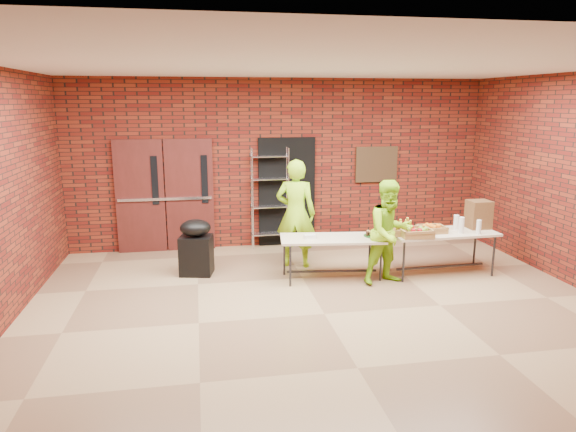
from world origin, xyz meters
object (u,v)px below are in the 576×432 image
(coffee_dispenser, at_px, (479,214))
(covered_grill, at_px, (196,247))
(table_right, at_px, (442,235))
(volunteer_man, at_px, (390,232))
(table_left, at_px, (332,241))
(volunteer_woman, at_px, (296,214))
(wire_rack, at_px, (270,198))

(coffee_dispenser, bearing_deg, covered_grill, 173.38)
(table_right, relative_size, volunteer_man, 1.08)
(table_left, relative_size, covered_grill, 1.85)
(volunteer_man, bearing_deg, covered_grill, 149.43)
(table_right, relative_size, volunteer_woman, 0.95)
(table_right, bearing_deg, table_left, 175.18)
(coffee_dispenser, xyz_separation_m, volunteer_man, (-1.70, -0.40, -0.13))
(table_left, distance_m, coffee_dispenser, 2.53)
(table_right, xyz_separation_m, covered_grill, (-3.94, 0.66, -0.19))
(wire_rack, distance_m, table_right, 3.26)
(table_left, bearing_deg, table_right, 3.98)
(volunteer_woman, bearing_deg, table_left, 140.99)
(coffee_dispenser, distance_m, volunteer_woman, 3.03)
(coffee_dispenser, height_order, volunteer_woman, volunteer_woman)
(table_left, distance_m, covered_grill, 2.20)
(table_right, height_order, coffee_dispenser, coffee_dispenser)
(wire_rack, height_order, table_right, wire_rack)
(covered_grill, height_order, volunteer_woman, volunteer_woman)
(table_left, relative_size, volunteer_man, 1.05)
(covered_grill, bearing_deg, coffee_dispenser, 5.63)
(coffee_dispenser, xyz_separation_m, volunteer_woman, (-2.95, 0.69, -0.02))
(table_right, relative_size, covered_grill, 1.90)
(wire_rack, distance_m, covered_grill, 2.03)
(table_left, distance_m, table_right, 1.82)
(covered_grill, relative_size, volunteer_woman, 0.50)
(coffee_dispenser, bearing_deg, wire_rack, 149.26)
(coffee_dispenser, bearing_deg, table_right, -169.54)
(volunteer_woman, bearing_deg, volunteer_man, 158.01)
(wire_rack, relative_size, covered_grill, 2.10)
(volunteer_woman, xyz_separation_m, volunteer_man, (1.26, -1.08, -0.11))
(volunteer_woman, bearing_deg, covered_grill, 23.80)
(wire_rack, distance_m, volunteer_woman, 1.25)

